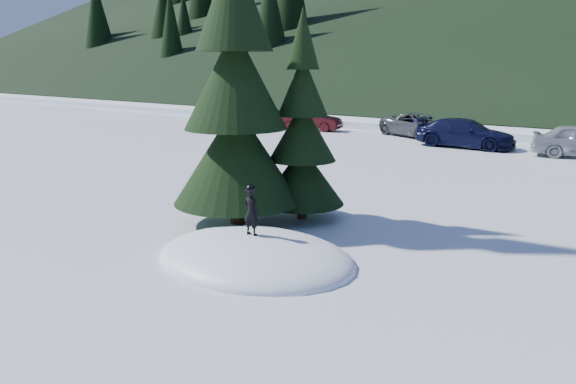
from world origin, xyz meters
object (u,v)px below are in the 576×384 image
Objects in this scene: child_skier at (251,211)px; car_0 at (266,115)px; car_1 at (310,120)px; car_2 at (418,125)px; spruce_short at (302,139)px; spruce_tall at (235,92)px; car_3 at (465,133)px.

child_skier reaches higher than car_0.
car_1 is at bearing -109.62° from car_0.
car_0 is 10.56m from car_2.
spruce_short is at bearing -161.69° from car_1.
spruce_short is 1.26× the size of car_0.
spruce_short is at bearing -76.40° from child_skier.
spruce_tall reaches higher than child_skier.
car_2 is (-4.28, 19.12, -2.66)m from spruce_tall.
child_skier is (2.01, -1.69, -2.34)m from spruce_tall.
car_1 is (-10.89, 17.94, -2.68)m from spruce_tall.
spruce_short is at bearing 54.46° from spruce_tall.
spruce_tall is at bearing -179.40° from car_3.
spruce_tall is 23.69m from car_0.
car_2 is (10.53, 0.81, -0.07)m from car_0.
spruce_short is 1.39× the size of car_1.
spruce_tall reaches higher than car_3.
car_1 is (-12.90, 19.63, -0.35)m from child_skier.
car_3 is at bearing -99.13° from car_2.
car_2 is at bearing -97.22° from car_1.
car_2 reaches higher than car_1.
spruce_tall is 3.51m from child_skier.
spruce_tall is 8.55× the size of child_skier.
car_0 is (-16.83, 20.00, -0.26)m from child_skier.
car_0 is at bearing 67.19° from car_1.
car_2 is at bearing 106.60° from spruce_short.
car_3 is at bearing -110.22° from car_0.
child_skier reaches higher than car_1.
child_skier is 26.14m from car_0.
spruce_short is 20.42m from car_1.
spruce_tall is at bearing -125.54° from spruce_short.
spruce_tall reaches higher than spruce_short.
car_0 reaches higher than car_1.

